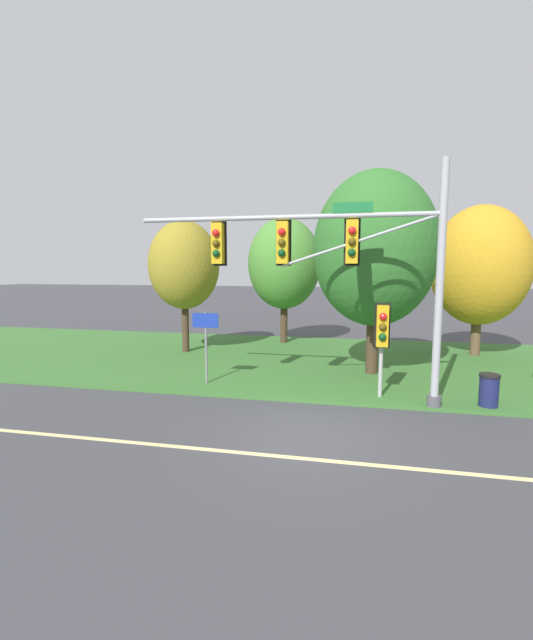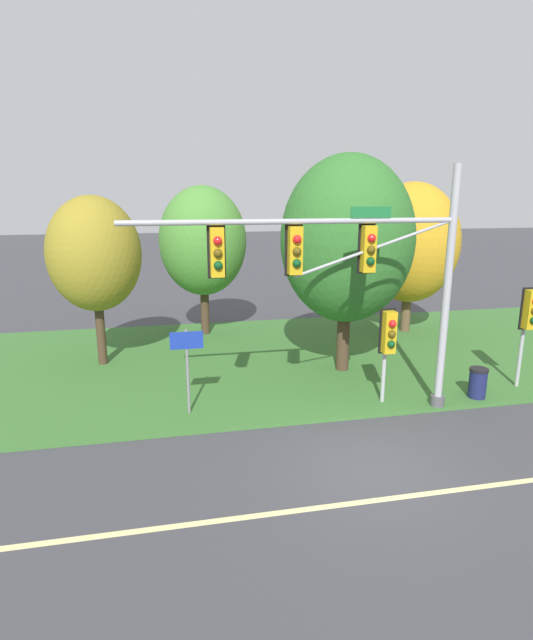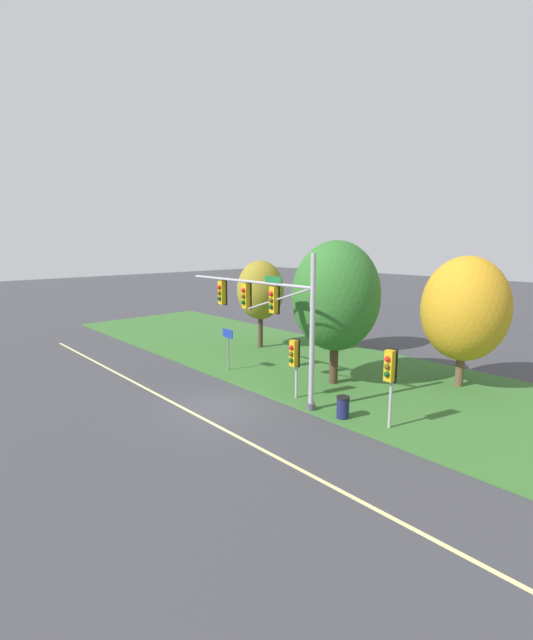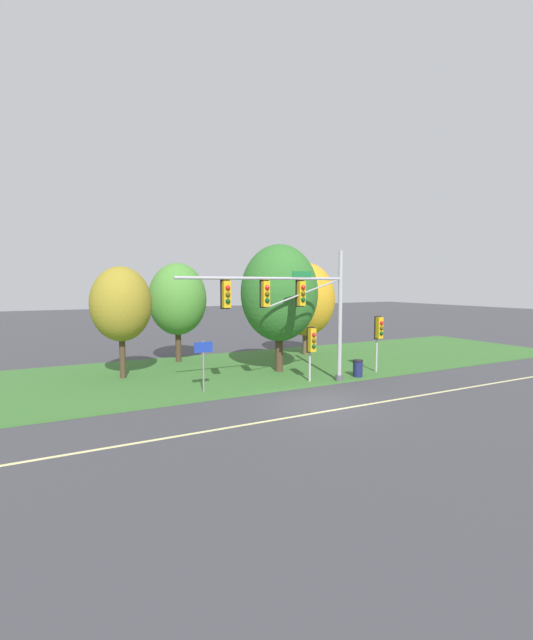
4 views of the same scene
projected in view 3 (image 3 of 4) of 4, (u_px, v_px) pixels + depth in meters
name	position (u px, v px, depth m)	size (l,w,h in m)	color
ground_plane	(217.00, 407.00, 19.37)	(160.00, 160.00, 0.00)	#3D3D42
lane_stripe	(194.00, 414.00, 18.57)	(36.00, 0.16, 0.01)	beige
grass_verge	(332.00, 370.00, 24.85)	(48.00, 11.50, 0.10)	#386B2D
traffic_signal_mast	(267.00, 308.00, 20.10)	(8.97, 0.49, 6.82)	#9EA0A5
pedestrian_signal_near_kerb	(294.00, 356.00, 19.80)	(0.46, 0.55, 2.87)	#9EA0A5
pedestrian_signal_further_along	(390.00, 371.00, 16.45)	(0.46, 0.55, 3.25)	#9EA0A5
route_sign_post	(228.00, 342.00, 24.37)	(0.91, 0.08, 2.44)	slate
tree_nearest_road	(260.00, 290.00, 29.36)	(3.23, 3.23, 6.04)	#423021
tree_left_of_mast	(339.00, 290.00, 28.68)	(3.75, 3.75, 6.46)	#423021
tree_behind_signpost	(336.00, 296.00, 21.58)	(4.46, 4.46, 7.37)	#423021
tree_mid_verge	(465.00, 309.00, 21.23)	(4.19, 4.19, 6.62)	brown
trash_bin	(343.00, 407.00, 17.85)	(0.56, 0.56, 0.93)	#191E4C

